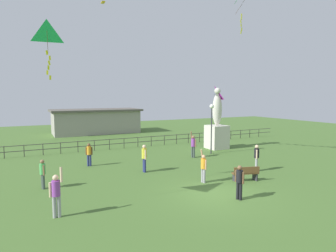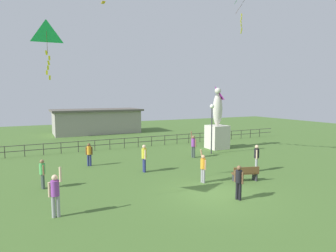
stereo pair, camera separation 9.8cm
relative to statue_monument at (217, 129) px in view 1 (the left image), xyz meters
The scene contains 16 objects.
ground_plane 12.65m from the statue_monument, 125.84° to the right, with size 80.00×80.00×0.00m, color #476B2D.
statue_monument is the anchor object (origin of this frame).
lamppost 2.90m from the statue_monument, 136.14° to the right, with size 0.36×0.36×4.12m.
park_bench 10.23m from the statue_monument, 116.99° to the right, with size 1.55×0.83×0.85m.
person_0 11.91m from the statue_monument, behind, with size 0.45×0.29×1.58m.
person_1 10.15m from the statue_monument, 152.53° to the right, with size 0.32×0.53×1.75m.
person_2 17.42m from the statue_monument, 147.17° to the right, with size 0.52×0.34×2.03m.
person_3 13.10m from the statue_monument, 121.63° to the right, with size 0.30×0.47×1.61m.
person_4 10.72m from the statue_monument, 130.05° to the right, with size 0.29×0.49×1.84m.
person_5 15.87m from the statue_monument, 160.13° to the right, with size 0.28×0.45×1.54m.
person_6 8.08m from the statue_monument, 108.01° to the right, with size 0.37×0.41×1.70m.
person_7 4.71m from the statue_monument, 148.96° to the right, with size 0.32×0.54×2.04m.
kite_0 3.17m from the statue_monument, 160.55° to the left, with size 1.17×0.92×2.68m.
kite_2 17.24m from the statue_monument, 153.57° to the right, with size 1.04×0.65×2.59m.
waterfront_railing 8.62m from the statue_monument, 153.25° to the left, with size 36.01×0.06×0.95m.
pavilion_building 17.50m from the statue_monument, 115.07° to the left, with size 11.06×5.19×3.09m.
Camera 1 is at (-8.25, -11.04, 4.81)m, focal length 30.69 mm.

